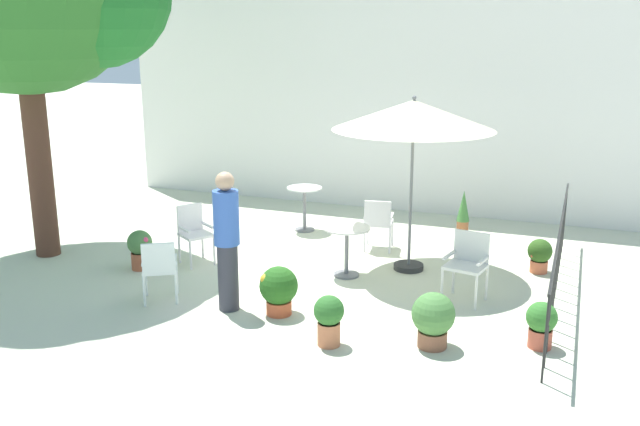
{
  "coord_description": "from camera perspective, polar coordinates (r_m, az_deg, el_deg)",
  "views": [
    {
      "loc": [
        3.57,
        -9.12,
        3.43
      ],
      "look_at": [
        0.0,
        0.16,
        0.8
      ],
      "focal_mm": 38.78,
      "sensor_mm": 36.0,
      "label": 1
    }
  ],
  "objects": [
    {
      "name": "ground_plane",
      "position": [
        10.37,
        -0.33,
        -4.5
      ],
      "size": [
        60.0,
        60.0,
        0.0
      ],
      "primitive_type": "plane",
      "color": "beige"
    },
    {
      "name": "villa_facade",
      "position": [
        13.57,
        5.8,
        10.04
      ],
      "size": [
        11.19,
        0.3,
        4.64
      ],
      "primitive_type": "cube",
      "color": "white",
      "rests_on": "ground"
    },
    {
      "name": "terrace_railing",
      "position": [
        9.52,
        19.1,
        -2.83
      ],
      "size": [
        0.03,
        5.26,
        1.01
      ],
      "color": "black",
      "rests_on": "ground"
    },
    {
      "name": "patio_umbrella_0",
      "position": [
        9.86,
        7.74,
        7.92
      ],
      "size": [
        2.31,
        2.31,
        2.56
      ],
      "color": "#2D2D2D",
      "rests_on": "ground"
    },
    {
      "name": "cafe_table_0",
      "position": [
        9.88,
        2.21,
        -2.43
      ],
      "size": [
        0.67,
        0.67,
        0.73
      ],
      "color": "white",
      "rests_on": "ground"
    },
    {
      "name": "cafe_table_1",
      "position": [
        12.12,
        -1.29,
        0.99
      ],
      "size": [
        0.61,
        0.61,
        0.78
      ],
      "color": "silver",
      "rests_on": "ground"
    },
    {
      "name": "patio_chair_0",
      "position": [
        9.17,
        -13.11,
        -4.3
      ],
      "size": [
        0.6,
        0.59,
        0.84
      ],
      "color": "white",
      "rests_on": "ground"
    },
    {
      "name": "patio_chair_1",
      "position": [
        11.06,
        4.83,
        -0.62
      ],
      "size": [
        0.51,
        0.51,
        0.85
      ],
      "color": "white",
      "rests_on": "ground"
    },
    {
      "name": "patio_chair_2",
      "position": [
        10.6,
        -10.38,
        -1.37
      ],
      "size": [
        0.59,
        0.59,
        0.89
      ],
      "color": "white",
      "rests_on": "ground"
    },
    {
      "name": "patio_chair_3",
      "position": [
        9.19,
        12.09,
        -3.86
      ],
      "size": [
        0.57,
        0.52,
        0.9
      ],
      "color": "silver",
      "rests_on": "ground"
    },
    {
      "name": "potted_plant_0",
      "position": [
        8.61,
        -3.44,
        -6.23
      ],
      "size": [
        0.48,
        0.48,
        0.62
      ],
      "color": "#C15331",
      "rests_on": "ground"
    },
    {
      "name": "potted_plant_1",
      "position": [
        8.13,
        17.79,
        -8.63
      ],
      "size": [
        0.34,
        0.34,
        0.54
      ],
      "color": "#BE5540",
      "rests_on": "ground"
    },
    {
      "name": "potted_plant_2",
      "position": [
        10.54,
        -14.62,
        -2.78
      ],
      "size": [
        0.37,
        0.37,
        0.59
      ],
      "color": "#A35234",
      "rests_on": "ground"
    },
    {
      "name": "potted_plant_3",
      "position": [
        7.79,
        0.73,
        -8.62
      ],
      "size": [
        0.34,
        0.34,
        0.59
      ],
      "color": "#C16F4A",
      "rests_on": "ground"
    },
    {
      "name": "potted_plant_4",
      "position": [
        10.58,
        17.66,
        -3.25
      ],
      "size": [
        0.35,
        0.35,
        0.5
      ],
      "color": "#CD6543",
      "rests_on": "ground"
    },
    {
      "name": "potted_plant_5",
      "position": [
        12.25,
        11.74,
        0.13
      ],
      "size": [
        0.23,
        0.23,
        0.76
      ],
      "color": "#A05B35",
      "rests_on": "ground"
    },
    {
      "name": "potted_plant_6",
      "position": [
        7.84,
        9.32,
        -8.53
      ],
      "size": [
        0.49,
        0.49,
        0.64
      ],
      "color": "brown",
      "rests_on": "ground"
    },
    {
      "name": "standing_person",
      "position": [
        8.64,
        -7.69,
        -2.17
      ],
      "size": [
        0.36,
        0.36,
        1.78
      ],
      "color": "#33333D",
      "rests_on": "ground"
    }
  ]
}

